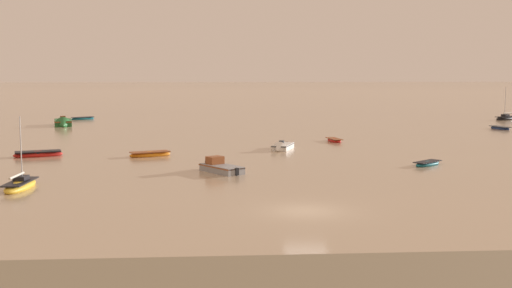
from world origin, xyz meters
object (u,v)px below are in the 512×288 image
rowboat_moored_1 (427,164)px  rowboat_moored_6 (38,154)px  motorboat_moored_2 (281,148)px  rowboat_moored_4 (150,154)px  sailboat_moored_3 (506,118)px  motorboat_moored_0 (63,124)px  rowboat_moored_2 (500,128)px  rowboat_moored_5 (83,118)px  motorboat_moored_3 (217,168)px  sailboat_moored_1 (20,185)px  rowboat_moored_7 (334,140)px

rowboat_moored_1 → rowboat_moored_6: rowboat_moored_6 is taller
motorboat_moored_2 → rowboat_moored_4: size_ratio=1.11×
sailboat_moored_3 → motorboat_moored_0: bearing=-26.5°
rowboat_moored_2 → motorboat_moored_2: bearing=106.7°
rowboat_moored_5 → motorboat_moored_3: size_ratio=0.84×
motorboat_moored_2 → rowboat_moored_1: size_ratio=1.47×
motorboat_moored_0 → rowboat_moored_6: bearing=-4.6°
rowboat_moored_2 → sailboat_moored_3: bearing=-43.4°
sailboat_moored_1 → rowboat_moored_2: size_ratio=1.40×
rowboat_moored_6 → motorboat_moored_0: bearing=81.8°
sailboat_moored_1 → rowboat_moored_1: (31.72, 8.63, -0.09)m
rowboat_moored_4 → rowboat_moored_2: bearing=-173.2°
motorboat_moored_0 → rowboat_moored_7: bearing=43.8°
rowboat_moored_5 → rowboat_moored_6: bearing=-113.1°
rowboat_moored_1 → rowboat_moored_5: size_ratio=0.80×
rowboat_moored_7 → motorboat_moored_3: (-13.63, -20.65, 0.13)m
sailboat_moored_1 → rowboat_moored_4: size_ratio=1.24×
rowboat_moored_2 → sailboat_moored_3: sailboat_moored_3 is taller
rowboat_moored_1 → sailboat_moored_3: bearing=18.8°
rowboat_moored_1 → rowboat_moored_4: bearing=123.4°
rowboat_moored_2 → sailboat_moored_3: size_ratio=0.66×
motorboat_moored_0 → rowboat_moored_6: size_ratio=1.49×
motorboat_moored_0 → rowboat_moored_5: (0.38, 12.31, -0.15)m
rowboat_moored_2 → rowboat_moored_5: (-61.32, 21.67, 0.01)m
motorboat_moored_3 → motorboat_moored_2: bearing=-61.6°
rowboat_moored_1 → rowboat_moored_7: rowboat_moored_7 is taller
rowboat_moored_7 → motorboat_moored_3: size_ratio=0.71×
sailboat_moored_3 → motorboat_moored_2: bearing=9.8°
motorboat_moored_0 → rowboat_moored_6: 33.82m
rowboat_moored_5 → rowboat_moored_6: size_ratio=0.84×
motorboat_moored_0 → rowboat_moored_7: motorboat_moored_0 is taller
sailboat_moored_3 → motorboat_moored_3: size_ratio=1.18×
rowboat_moored_4 → rowboat_moored_7: size_ratio=1.25×
motorboat_moored_2 → motorboat_moored_3: bearing=-6.9°
rowboat_moored_5 → rowboat_moored_4: bearing=-100.7°
rowboat_moored_4 → motorboat_moored_3: 11.38m
sailboat_moored_3 → rowboat_moored_7: size_ratio=1.67×
rowboat_moored_2 → rowboat_moored_1: bearing=130.7°
sailboat_moored_1 → rowboat_moored_2: sailboat_moored_1 is taller
rowboat_moored_6 → rowboat_moored_1: bearing=-30.3°
sailboat_moored_3 → rowboat_moored_5: bearing=-36.5°
rowboat_moored_5 → motorboat_moored_3: 59.96m
motorboat_moored_0 → rowboat_moored_5: 12.32m
motorboat_moored_0 → motorboat_moored_2: size_ratio=1.51×
rowboat_moored_4 → motorboat_moored_0: bearing=-86.5°
rowboat_moored_5 → rowboat_moored_6: (4.94, -45.70, 0.03)m
motorboat_moored_3 → sailboat_moored_1: bearing=81.1°
rowboat_moored_4 → rowboat_moored_7: rowboat_moored_4 is taller
rowboat_moored_2 → rowboat_moored_7: (-25.88, -13.53, -0.01)m
rowboat_moored_1 → rowboat_moored_7: 19.18m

